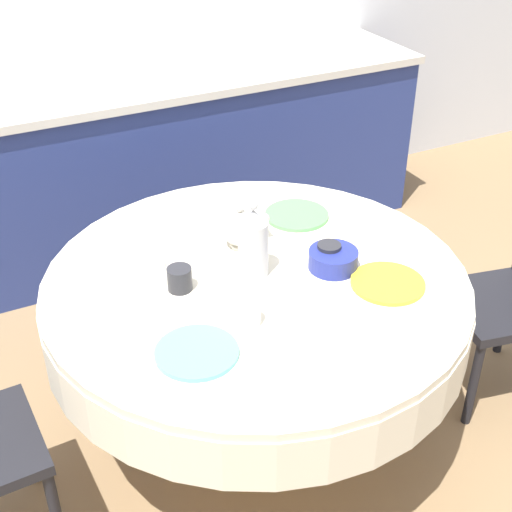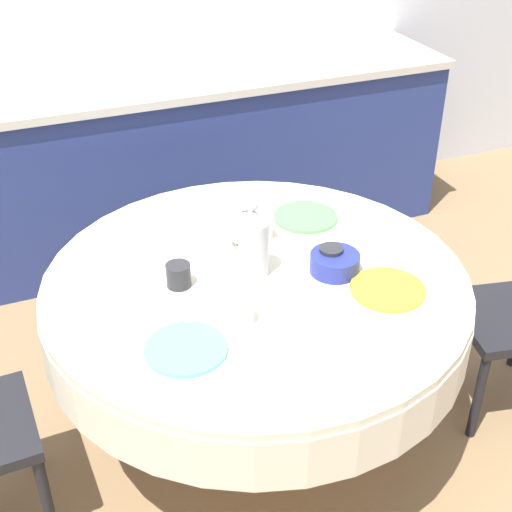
# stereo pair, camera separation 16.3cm
# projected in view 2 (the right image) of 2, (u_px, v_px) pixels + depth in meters

# --- Properties ---
(ground_plane) EXTENTS (12.00, 12.00, 0.00)m
(ground_plane) POSITION_uv_depth(u_px,v_px,m) (256.00, 429.00, 2.78)
(ground_plane) COLOR #8E704C
(kitchen_counter) EXTENTS (3.24, 0.64, 0.92)m
(kitchen_counter) POSITION_uv_depth(u_px,v_px,m) (147.00, 166.00, 3.72)
(kitchen_counter) COLOR navy
(kitchen_counter) RESTS_ON ground_plane
(dining_table) EXTENTS (1.44, 1.44, 0.72)m
(dining_table) POSITION_uv_depth(u_px,v_px,m) (256.00, 305.00, 2.46)
(dining_table) COLOR tan
(dining_table) RESTS_ON ground_plane
(plate_near_left) EXTENTS (0.25, 0.25, 0.01)m
(plate_near_left) POSITION_uv_depth(u_px,v_px,m) (186.00, 349.00, 2.06)
(plate_near_left) COLOR #60BCB7
(plate_near_left) RESTS_ON dining_table
(cup_near_left) EXTENTS (0.08, 0.08, 0.08)m
(cup_near_left) POSITION_uv_depth(u_px,v_px,m) (240.00, 312.00, 2.16)
(cup_near_left) COLOR white
(cup_near_left) RESTS_ON dining_table
(plate_near_right) EXTENTS (0.25, 0.25, 0.01)m
(plate_near_right) POSITION_uv_depth(u_px,v_px,m) (388.00, 289.00, 2.31)
(plate_near_right) COLOR yellow
(plate_near_right) RESTS_ON dining_table
(cup_near_right) EXTENTS (0.08, 0.08, 0.08)m
(cup_near_right) POSITION_uv_depth(u_px,v_px,m) (331.00, 258.00, 2.41)
(cup_near_right) COLOR #28282D
(cup_near_right) RESTS_ON dining_table
(plate_far_left) EXTENTS (0.25, 0.25, 0.01)m
(plate_far_left) POSITION_uv_depth(u_px,v_px,m) (132.00, 260.00, 2.46)
(plate_far_left) COLOR white
(plate_far_left) RESTS_ON dining_table
(cup_far_left) EXTENTS (0.08, 0.08, 0.08)m
(cup_far_left) POSITION_uv_depth(u_px,v_px,m) (179.00, 275.00, 2.33)
(cup_far_left) COLOR #28282D
(cup_far_left) RESTS_ON dining_table
(plate_far_right) EXTENTS (0.25, 0.25, 0.01)m
(plate_far_right) POSITION_uv_depth(u_px,v_px,m) (305.00, 217.00, 2.72)
(plate_far_right) COLOR #5BA85B
(plate_far_right) RESTS_ON dining_table
(cup_far_right) EXTENTS (0.08, 0.08, 0.08)m
(cup_far_right) POSITION_uv_depth(u_px,v_px,m) (261.00, 227.00, 2.59)
(cup_far_right) COLOR white
(cup_far_right) RESTS_ON dining_table
(coffee_carafe) EXTENTS (0.10, 0.10, 0.27)m
(coffee_carafe) POSITION_uv_depth(u_px,v_px,m) (254.00, 243.00, 2.34)
(coffee_carafe) COLOR #B2B2B7
(coffee_carafe) RESTS_ON dining_table
(teapot) EXTENTS (0.18, 0.13, 0.17)m
(teapot) POSITION_uv_depth(u_px,v_px,m) (245.00, 227.00, 2.52)
(teapot) COLOR silver
(teapot) RESTS_ON dining_table
(fruit_bowl) EXTENTS (0.17, 0.17, 0.07)m
(fruit_bowl) POSITION_uv_depth(u_px,v_px,m) (335.00, 263.00, 2.40)
(fruit_bowl) COLOR navy
(fruit_bowl) RESTS_ON dining_table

